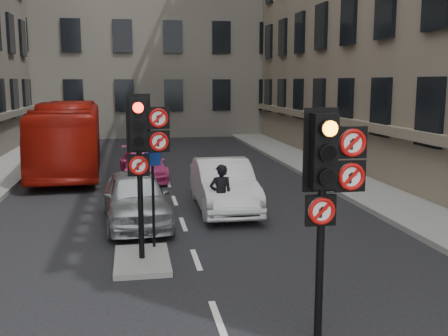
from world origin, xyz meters
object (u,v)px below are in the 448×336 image
object	(u,v)px
motorcyclist	(221,195)
info_sign	(153,186)
motorcycle	(129,189)
car_silver	(136,198)
bus_red	(69,136)
car_white	(224,185)
car_pink	(143,164)
signal_near	(328,176)
signal_far	(143,141)

from	to	relation	value
motorcyclist	info_sign	size ratio (longest dim) A/B	0.77
motorcycle	motorcyclist	distance (m)	4.08
car_silver	bus_red	xyz separation A→B (m)	(-2.85, 9.62, 0.79)
car_white	info_sign	world-z (taller)	info_sign
car_white	info_sign	distance (m)	4.52
bus_red	info_sign	size ratio (longest dim) A/B	4.89
car_pink	info_sign	size ratio (longest dim) A/B	1.87
signal_near	car_pink	bearing A→B (deg)	99.72
info_sign	signal_far	bearing A→B (deg)	-122.32
signal_far	car_silver	world-z (taller)	signal_far
bus_red	info_sign	world-z (taller)	bus_red
bus_red	motorcyclist	distance (m)	11.56
signal_near	bus_red	world-z (taller)	signal_near
signal_far	info_sign	distance (m)	1.37
signal_far	signal_near	bearing A→B (deg)	-56.98
signal_near	motorcycle	xyz separation A→B (m)	(-2.97, 9.85, -2.10)
bus_red	info_sign	distance (m)	12.66
car_pink	bus_red	distance (m)	4.33
motorcycle	motorcyclist	xyz separation A→B (m)	(2.49, -3.21, 0.38)
car_white	signal_far	bearing A→B (deg)	-118.57
car_pink	info_sign	xyz separation A→B (m)	(0.05, -9.46, 0.96)
car_pink	signal_near	bearing A→B (deg)	-84.61
signal_near	car_pink	distance (m)	14.54
car_pink	signal_far	bearing A→B (deg)	-95.27
car_silver	motorcyclist	xyz separation A→B (m)	(2.30, -0.71, 0.13)
info_sign	motorcyclist	bearing A→B (deg)	28.80
car_silver	car_white	xyz separation A→B (m)	(2.71, 1.18, 0.04)
motorcycle	motorcyclist	world-z (taller)	motorcyclist
bus_red	info_sign	bearing A→B (deg)	-78.11
motorcycle	info_sign	distance (m)	5.26
signal_far	car_pink	bearing A→B (deg)	89.06
signal_far	car_white	distance (m)	5.54
car_white	motorcycle	distance (m)	3.20
car_silver	info_sign	size ratio (longest dim) A/B	1.93
signal_far	car_silver	distance (m)	3.89
signal_far	motorcycle	xyz separation A→B (m)	(-0.37, 5.85, -2.22)
signal_near	motorcyclist	size ratio (longest dim) A/B	2.06
car_silver	info_sign	world-z (taller)	info_sign
car_silver	motorcyclist	world-z (taller)	motorcyclist
car_silver	motorcycle	world-z (taller)	car_silver
signal_far	car_silver	size ratio (longest dim) A/B	0.83
motorcycle	signal_far	bearing A→B (deg)	-90.08
signal_near	car_silver	world-z (taller)	signal_near
signal_far	info_sign	size ratio (longest dim) A/B	1.60
car_pink	motorcyclist	world-z (taller)	motorcyclist
signal_far	motorcyclist	bearing A→B (deg)	51.24
car_white	bus_red	bearing A→B (deg)	123.95
bus_red	motorcycle	distance (m)	7.68
signal_far	car_silver	bearing A→B (deg)	92.99
signal_near	bus_red	distance (m)	17.92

